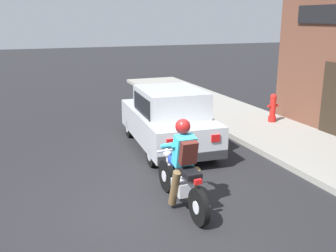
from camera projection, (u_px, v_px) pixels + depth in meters
The scene contains 5 objects.
ground_plane at pixel (152, 211), 6.84m from camera, with size 80.00×80.00×0.00m, color black.
sidewalk_curb at pixel (275, 134), 11.17m from camera, with size 2.60×22.00×0.14m, color gray.
motorcycle_with_rider at pixel (182, 171), 6.83m from camera, with size 0.56×2.02×1.62m.
car_hatchback at pixel (168, 119), 9.98m from camera, with size 1.87×3.87×1.57m.
fire_hydrant at pixel (273, 108), 12.09m from camera, with size 0.36×0.24×0.88m.
Camera 1 is at (-2.00, -5.88, 3.25)m, focal length 42.00 mm.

